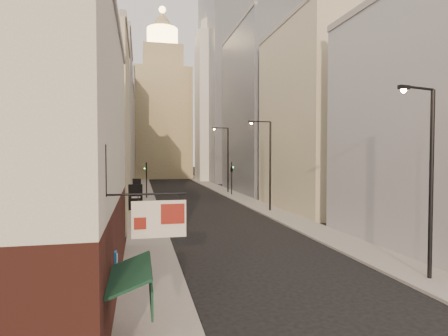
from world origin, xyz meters
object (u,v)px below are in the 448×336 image
(white_tower, at_px, (214,101))
(traffic_light_left, at_px, (146,174))
(clock_tower, at_px, (163,111))
(streetlamp_near, at_px, (428,172))
(streetlamp_mid, at_px, (268,160))
(traffic_light_right, at_px, (232,169))
(streetlamp_far, at_px, (226,156))

(white_tower, relative_size, traffic_light_left, 8.30)
(clock_tower, height_order, white_tower, clock_tower)
(streetlamp_near, xyz_separation_m, streetlamp_mid, (-0.05, 22.43, 0.24))
(traffic_light_left, height_order, traffic_light_right, same)
(traffic_light_left, relative_size, traffic_light_right, 1.00)
(white_tower, distance_m, traffic_light_right, 35.74)
(streetlamp_near, relative_size, traffic_light_left, 1.84)
(streetlamp_near, xyz_separation_m, traffic_light_right, (0.02, 38.73, -1.36))
(streetlamp_far, bearing_deg, traffic_light_right, -94.92)
(streetlamp_mid, bearing_deg, white_tower, 84.08)
(clock_tower, height_order, traffic_light_left, clock_tower)
(streetlamp_mid, distance_m, traffic_light_right, 16.38)
(streetlamp_mid, xyz_separation_m, traffic_light_right, (0.07, 16.30, -1.59))
(streetlamp_far, height_order, traffic_light_left, streetlamp_far)
(white_tower, bearing_deg, streetlamp_mid, -94.48)
(white_tower, bearing_deg, traffic_light_left, -115.44)
(streetlamp_far, xyz_separation_m, traffic_light_left, (-12.46, -5.25, -2.50))
(streetlamp_mid, distance_m, streetlamp_far, 19.91)
(white_tower, relative_size, streetlamp_far, 4.02)
(streetlamp_near, bearing_deg, traffic_light_left, 94.88)
(streetlamp_mid, relative_size, streetlamp_far, 0.93)
(white_tower, relative_size, traffic_light_right, 8.30)
(streetlamp_near, relative_size, streetlamp_mid, 0.96)
(white_tower, bearing_deg, streetlamp_far, -97.36)
(white_tower, xyz_separation_m, streetlamp_mid, (-3.82, -48.65, -13.13))
(streetlamp_mid, distance_m, traffic_light_left, 19.28)
(clock_tower, relative_size, white_tower, 1.08)
(streetlamp_mid, xyz_separation_m, traffic_light_left, (-12.36, 14.66, -2.08))
(streetlamp_near, distance_m, streetlamp_far, 42.34)
(streetlamp_mid, bearing_deg, streetlamp_far, 88.27)
(traffic_light_right, bearing_deg, white_tower, -104.20)
(white_tower, height_order, traffic_light_left, white_tower)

